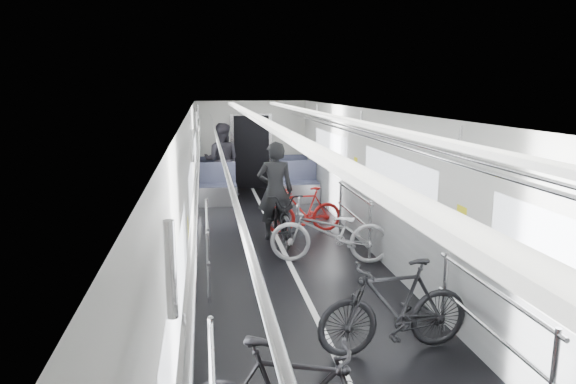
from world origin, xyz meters
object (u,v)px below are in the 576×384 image
object	(u,v)px
bike_right_mid	(330,232)
person_seated	(222,160)
bike_right_near	(394,307)
bike_right_far	(304,210)
bike_aisle	(280,215)
person_standing	(275,191)

from	to	relation	value
bike_right_mid	person_seated	bearing A→B (deg)	-151.40
bike_right_near	bike_right_mid	bearing A→B (deg)	175.55
bike_right_mid	bike_right_far	world-z (taller)	bike_right_mid
bike_right_far	bike_aisle	size ratio (longest dim) A/B	0.83
bike_right_mid	person_seated	world-z (taller)	person_seated
bike_aisle	person_seated	size ratio (longest dim) A/B	0.94
bike_right_mid	bike_right_far	bearing A→B (deg)	-164.28
bike_right_near	bike_right_far	bearing A→B (deg)	176.69
person_standing	bike_right_far	bearing A→B (deg)	-147.97
bike_right_near	bike_right_mid	size ratio (longest dim) A/B	0.88
person_standing	bike_right_near	bearing A→B (deg)	103.66
person_seated	bike_right_far	bearing A→B (deg)	124.11
bike_right_near	person_standing	xyz separation A→B (m)	(-0.66, 4.31, 0.40)
bike_aisle	person_seated	bearing A→B (deg)	98.91
bike_right_near	person_seated	distance (m)	8.40
person_seated	person_standing	bearing A→B (deg)	114.65
bike_right_mid	bike_right_far	size ratio (longest dim) A/B	1.29
bike_right_near	bike_right_far	world-z (taller)	bike_right_near
bike_right_far	person_standing	xyz separation A→B (m)	(-0.59, -0.30, 0.46)
bike_right_near	person_seated	bearing A→B (deg)	-173.92
bike_right_mid	bike_aisle	bearing A→B (deg)	-142.70
person_standing	bike_aisle	bearing A→B (deg)	129.55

